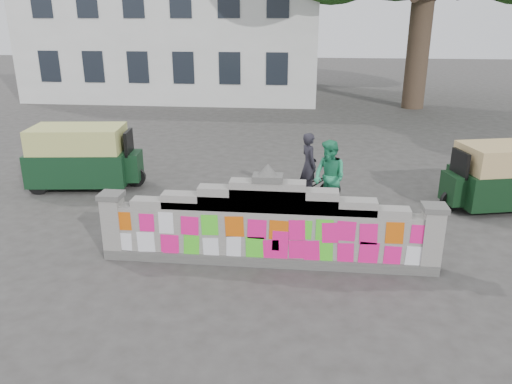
# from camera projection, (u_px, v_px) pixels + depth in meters

# --- Properties ---
(ground) EXTENTS (100.00, 100.00, 0.00)m
(ground) POSITION_uv_depth(u_px,v_px,m) (267.00, 263.00, 9.68)
(ground) COLOR #383533
(ground) RESTS_ON ground
(parapet_wall) EXTENTS (6.48, 0.44, 2.01)m
(parapet_wall) POSITION_uv_depth(u_px,v_px,m) (267.00, 228.00, 9.43)
(parapet_wall) COLOR #4C4C49
(parapet_wall) RESTS_ON ground
(building) EXTENTS (16.00, 10.00, 8.90)m
(building) POSITION_uv_depth(u_px,v_px,m) (183.00, 24.00, 29.64)
(building) COLOR silver
(building) RESTS_ON ground
(cyclist_bike) EXTENTS (1.91, 1.31, 0.95)m
(cyclist_bike) POSITION_uv_depth(u_px,v_px,m) (308.00, 187.00, 12.50)
(cyclist_bike) COLOR black
(cyclist_bike) RESTS_ON ground
(cyclist_rider) EXTENTS (0.59, 0.69, 1.61)m
(cyclist_rider) POSITION_uv_depth(u_px,v_px,m) (308.00, 174.00, 12.39)
(cyclist_rider) COLOR #23212A
(cyclist_rider) RESTS_ON ground
(pedestrian) EXTENTS (1.08, 1.10, 1.78)m
(pedestrian) POSITION_uv_depth(u_px,v_px,m) (329.00, 177.00, 11.89)
(pedestrian) COLOR #2A9D6A
(pedestrian) RESTS_ON ground
(rickshaw_left) EXTENTS (3.16, 1.74, 1.71)m
(rickshaw_left) POSITION_uv_depth(u_px,v_px,m) (83.00, 156.00, 13.70)
(rickshaw_left) COLOR black
(rickshaw_left) RESTS_ON ground
(rickshaw_right) EXTENTS (3.00, 1.93, 1.61)m
(rickshaw_right) POSITION_uv_depth(u_px,v_px,m) (505.00, 176.00, 12.21)
(rickshaw_right) COLOR black
(rickshaw_right) RESTS_ON ground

